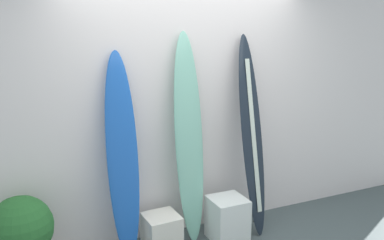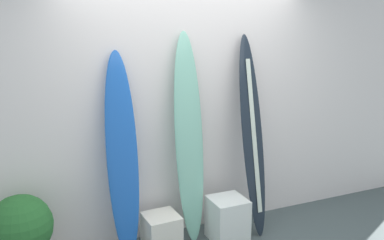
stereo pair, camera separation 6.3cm
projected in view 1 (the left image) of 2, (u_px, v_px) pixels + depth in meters
wall_back at (182, 97)px, 4.19m from camera, size 7.20×0.20×2.80m
surfboard_cobalt at (123, 158)px, 3.74m from camera, size 0.30×0.34×1.91m
surfboard_seafoam at (189, 139)px, 4.00m from camera, size 0.30×0.32×2.07m
surfboard_charcoal at (252, 137)px, 4.19m from camera, size 0.25×0.48×2.04m
display_block_left at (227, 219)px, 4.14m from camera, size 0.35×0.35×0.44m
display_block_center at (162, 232)px, 3.97m from camera, size 0.34×0.34×0.34m
potted_plant at (21, 235)px, 3.37m from camera, size 0.53×0.53×0.77m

